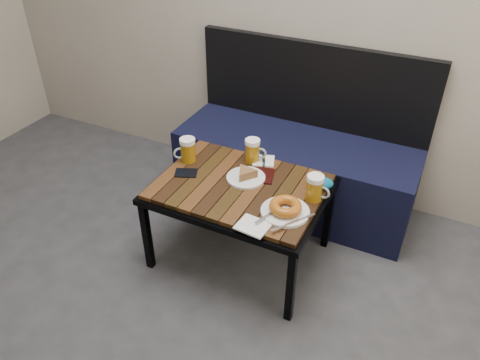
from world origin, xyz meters
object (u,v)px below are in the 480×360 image
at_px(plate_pie, 246,175).
at_px(beer_mug_centre, 253,150).
at_px(beer_mug_left, 187,150).
at_px(plate_bagel, 285,209).
at_px(passport_navy, 186,173).
at_px(cafe_table, 240,192).
at_px(passport_burgundy, 264,176).
at_px(beer_mug_right, 315,188).
at_px(knit_pouch, 320,183).
at_px(bench, 296,164).

bearing_deg(plate_pie, beer_mug_centre, 103.37).
bearing_deg(beer_mug_left, plate_bagel, 119.38).
relative_size(beer_mug_centre, passport_navy, 1.14).
distance_m(cafe_table, passport_burgundy, 0.15).
relative_size(beer_mug_right, passport_burgundy, 0.94).
bearing_deg(cafe_table, passport_burgundy, 58.05).
bearing_deg(knit_pouch, plate_pie, -166.03).
bearing_deg(plate_bagel, beer_mug_centre, 133.11).
xyz_separation_m(bench, beer_mug_right, (0.28, -0.54, 0.26)).
relative_size(bench, passport_navy, 12.63).
distance_m(plate_pie, knit_pouch, 0.37).
xyz_separation_m(cafe_table, beer_mug_right, (0.36, 0.05, 0.11)).
height_order(beer_mug_centre, knit_pouch, beer_mug_centre).
xyz_separation_m(beer_mug_left, beer_mug_centre, (0.31, 0.15, -0.00)).
relative_size(passport_navy, knit_pouch, 0.87).
distance_m(beer_mug_centre, plate_bagel, 0.46).
xyz_separation_m(plate_pie, passport_burgundy, (0.07, 0.06, -0.02)).
distance_m(beer_mug_right, plate_pie, 0.36).
height_order(bench, beer_mug_centre, bench).
distance_m(beer_mug_left, passport_burgundy, 0.42).
distance_m(bench, knit_pouch, 0.57).
bearing_deg(knit_pouch, beer_mug_right, -88.45).
xyz_separation_m(beer_mug_centre, plate_pie, (0.04, -0.17, -0.04)).
relative_size(bench, beer_mug_left, 10.74).
height_order(bench, knit_pouch, bench).
bearing_deg(beer_mug_right, plate_bagel, -112.35).
bearing_deg(passport_burgundy, beer_mug_centre, 120.39).
distance_m(plate_pie, passport_burgundy, 0.09).
bearing_deg(knit_pouch, cafe_table, -157.85).
bearing_deg(plate_pie, passport_burgundy, 40.99).
relative_size(cafe_table, passport_navy, 7.58).
xyz_separation_m(plate_pie, plate_bagel, (0.28, -0.17, 0.00)).
relative_size(beer_mug_centre, plate_pie, 0.65).
distance_m(plate_bagel, passport_burgundy, 0.31).
bearing_deg(beer_mug_right, beer_mug_left, -177.12).
height_order(passport_navy, passport_burgundy, passport_burgundy).
xyz_separation_m(bench, beer_mug_left, (-0.43, -0.52, 0.26)).
bearing_deg(beer_mug_left, beer_mug_centre, 162.01).
distance_m(cafe_table, passport_navy, 0.30).
bearing_deg(passport_navy, plate_pie, 83.55).
height_order(plate_pie, knit_pouch, same).
relative_size(cafe_table, beer_mug_centre, 6.66).
distance_m(bench, plate_bagel, 0.76).
relative_size(plate_pie, passport_burgundy, 1.42).
bearing_deg(beer_mug_left, bench, -173.52).
height_order(beer_mug_left, beer_mug_centre, beer_mug_left).
xyz_separation_m(beer_mug_centre, knit_pouch, (0.40, -0.08, -0.04)).
bearing_deg(knit_pouch, passport_navy, -164.78).
distance_m(beer_mug_centre, passport_navy, 0.37).
bearing_deg(beer_mug_left, plate_pie, 132.84).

